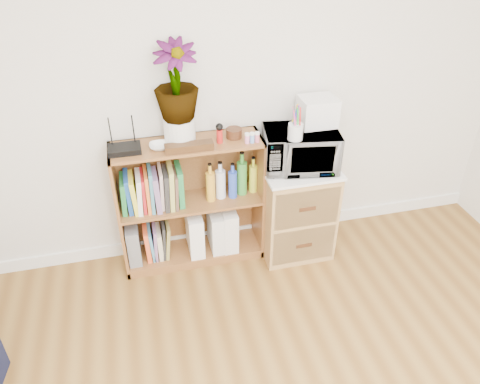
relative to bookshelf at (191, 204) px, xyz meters
name	(u,v)px	position (x,y,z in m)	size (l,w,h in m)	color
skirting_board	(235,232)	(0.35, 0.14, -0.42)	(4.00, 0.02, 0.10)	white
bookshelf	(191,204)	(0.00, 0.00, 0.00)	(1.00, 0.30, 0.95)	brown
wicker_unit	(295,209)	(0.75, -0.08, -0.12)	(0.50, 0.45, 0.70)	#9E7542
microwave	(300,149)	(0.75, -0.08, 0.38)	(0.49, 0.33, 0.27)	silver
pen_cup	(295,132)	(0.67, -0.18, 0.57)	(0.10, 0.10, 0.10)	silver
small_appliance	(317,111)	(0.88, -0.01, 0.61)	(0.24, 0.20, 0.19)	white
router	(124,149)	(-0.39, -0.02, 0.49)	(0.20, 0.14, 0.04)	black
white_bowl	(160,146)	(-0.17, -0.03, 0.49)	(0.13, 0.13, 0.03)	white
plant_pot	(180,131)	(-0.04, 0.02, 0.56)	(0.20, 0.20, 0.17)	silver
potted_plant	(176,81)	(-0.04, 0.02, 0.89)	(0.27, 0.27, 0.48)	#326D2B
trinket_box	(189,147)	(0.00, -0.10, 0.50)	(0.30, 0.08, 0.05)	#36210E
kokeshi_doll	(220,136)	(0.21, -0.04, 0.52)	(0.04, 0.04, 0.09)	red
wooden_bowl	(234,133)	(0.32, 0.01, 0.51)	(0.11, 0.11, 0.06)	#39210F
paint_jars	(252,139)	(0.41, -0.09, 0.50)	(0.11, 0.04, 0.06)	#CA707B
file_box	(133,242)	(-0.43, 0.00, -0.26)	(0.09, 0.23, 0.29)	slate
magazine_holder_left	(195,231)	(0.01, -0.01, -0.24)	(0.10, 0.26, 0.33)	white
magazine_holder_mid	(216,229)	(0.17, -0.01, -0.25)	(0.10, 0.25, 0.31)	silver
magazine_holder_right	(228,226)	(0.26, -0.01, -0.24)	(0.10, 0.26, 0.33)	white
cookbooks	(153,189)	(-0.25, 0.00, 0.16)	(0.42, 0.20, 0.31)	#217E3A
liquor_bottles	(232,178)	(0.29, 0.00, 0.17)	(0.37, 0.07, 0.32)	gold
lower_books	(157,240)	(-0.26, 0.00, -0.28)	(0.19, 0.19, 0.28)	#F8592B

